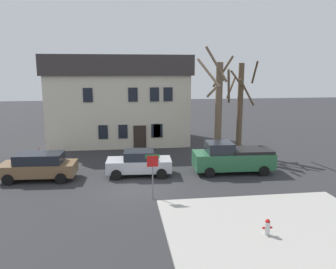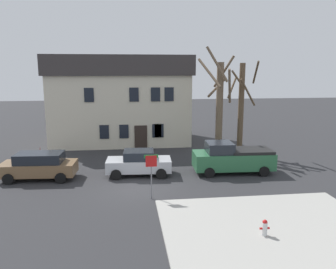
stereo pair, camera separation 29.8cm
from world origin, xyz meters
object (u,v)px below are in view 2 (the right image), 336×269
Objects in this scene: building_main at (121,99)px; street_sign_pole at (151,168)px; tree_bare_mid at (241,106)px; bicycle_leaning at (43,156)px; car_silver_sedan at (139,163)px; car_brown_wagon at (39,166)px; pickup_truck_green at (232,158)px; fire_hydrant at (265,227)px; tree_bare_near at (219,103)px.

building_main is 15.95m from street_sign_pole.
bicycle_leaning is (-15.75, -0.09, -3.64)m from tree_bare_mid.
street_sign_pole is at bearing -83.35° from car_silver_sedan.
building_main is 3.02× the size of car_silver_sedan.
building_main reaches higher than car_brown_wagon.
building_main is at bearing 123.40° from pickup_truck_green.
fire_hydrant is (6.11, -20.57, -3.67)m from building_main.
car_silver_sedan is 6.34m from pickup_truck_green.
pickup_truck_green is 14.40m from bicycle_leaning.
street_sign_pole reaches higher than pickup_truck_green.
street_sign_pole is (0.51, -4.36, 0.90)m from car_silver_sedan.
fire_hydrant is 0.40× the size of bicycle_leaning.
street_sign_pole reaches higher than bicycle_leaning.
tree_bare_near is 3.51× the size of street_sign_pole.
building_main is at bearing 48.34° from bicycle_leaning.
fire_hydrant is 0.28× the size of street_sign_pole.
tree_bare_near is at bearing -175.91° from tree_bare_mid.
building_main is at bearing 106.55° from fire_hydrant.
car_brown_wagon is 8.14m from street_sign_pole.
bicycle_leaning is (-7.73, 8.97, -1.37)m from street_sign_pole.
building_main reaches higher than car_silver_sedan.
car_silver_sedan is 6.24× the size of fire_hydrant.
bicycle_leaning is at bearing -131.66° from building_main.
fire_hydrant is at bearing -104.77° from tree_bare_mid.
car_brown_wagon is 0.87× the size of pickup_truck_green.
car_brown_wagon reaches higher than car_silver_sedan.
bicycle_leaning is at bearing 100.47° from car_brown_wagon.
fire_hydrant is (4.85, -9.26, -0.36)m from car_silver_sedan.
tree_bare_mid is 1.75× the size of car_silver_sedan.
tree_bare_near is 1.83× the size of car_brown_wagon.
tree_bare_near is at bearing 34.40° from car_silver_sedan.
car_brown_wagon is 12.69m from pickup_truck_green.
car_silver_sedan reaches higher than fire_hydrant.
street_sign_pole reaches higher than car_brown_wagon.
car_silver_sedan is at bearing -83.65° from building_main.
pickup_truck_green reaches higher than car_brown_wagon.
pickup_truck_green is (7.59, -11.51, -3.13)m from building_main.
car_brown_wagon is at bearing -162.23° from tree_bare_mid.
fire_hydrant is at bearing -48.42° from street_sign_pole.
bicycle_leaning is at bearing 179.81° from tree_bare_near.
building_main is 12.89m from car_brown_wagon.
tree_bare_near is 1.90m from tree_bare_mid.
car_silver_sedan is at bearing 0.73° from car_brown_wagon.
tree_bare_near reaches higher than car_silver_sedan.
tree_bare_mid is 10.24m from car_silver_sedan.
tree_bare_mid is 10.93× the size of fire_hydrant.
bicycle_leaning is at bearing 131.05° from fire_hydrant.
car_brown_wagon is at bearing 140.68° from fire_hydrant.
car_silver_sedan is 2.48× the size of bicycle_leaning.
street_sign_pole is at bearing -124.56° from tree_bare_near.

